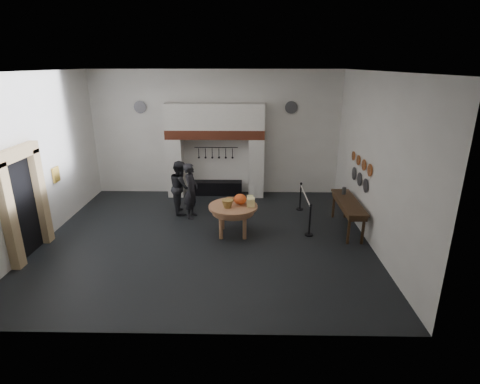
{
  "coord_description": "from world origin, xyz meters",
  "views": [
    {
      "loc": [
        1.13,
        -9.6,
        4.69
      ],
      "look_at": [
        0.95,
        0.07,
        1.35
      ],
      "focal_mm": 28.0,
      "sensor_mm": 36.0,
      "label": 1
    }
  ],
  "objects_px": {
    "work_table": "(233,207)",
    "visitor_near": "(191,191)",
    "visitor_far": "(181,187)",
    "side_table": "(349,202)",
    "barrier_post_near": "(310,221)",
    "barrier_post_far": "(300,197)",
    "iron_range": "(217,188)"
  },
  "relations": [
    {
      "from": "visitor_far",
      "to": "visitor_near",
      "type": "bearing_deg",
      "value": -151.38
    },
    {
      "from": "work_table",
      "to": "visitor_near",
      "type": "xyz_separation_m",
      "value": [
        -1.37,
        1.23,
        0.05
      ]
    },
    {
      "from": "side_table",
      "to": "work_table",
      "type": "bearing_deg",
      "value": -173.84
    },
    {
      "from": "visitor_near",
      "to": "side_table",
      "type": "bearing_deg",
      "value": -92.28
    },
    {
      "from": "work_table",
      "to": "barrier_post_near",
      "type": "distance_m",
      "value": 2.22
    },
    {
      "from": "visitor_far",
      "to": "barrier_post_near",
      "type": "xyz_separation_m",
      "value": [
        3.95,
        -1.68,
        -0.42
      ]
    },
    {
      "from": "iron_range",
      "to": "side_table",
      "type": "relative_size",
      "value": 0.86
    },
    {
      "from": "barrier_post_far",
      "to": "iron_range",
      "type": "bearing_deg",
      "value": 152.72
    },
    {
      "from": "iron_range",
      "to": "barrier_post_near",
      "type": "distance_m",
      "value": 4.58
    },
    {
      "from": "side_table",
      "to": "visitor_near",
      "type": "bearing_deg",
      "value": 169.61
    },
    {
      "from": "barrier_post_near",
      "to": "barrier_post_far",
      "type": "distance_m",
      "value": 2.0
    },
    {
      "from": "visitor_far",
      "to": "side_table",
      "type": "distance_m",
      "value": 5.27
    },
    {
      "from": "barrier_post_near",
      "to": "barrier_post_far",
      "type": "xyz_separation_m",
      "value": [
        0.0,
        2.0,
        0.0
      ]
    },
    {
      "from": "work_table",
      "to": "visitor_near",
      "type": "distance_m",
      "value": 1.84
    },
    {
      "from": "visitor_near",
      "to": "visitor_far",
      "type": "bearing_deg",
      "value": 53.11
    },
    {
      "from": "visitor_far",
      "to": "barrier_post_near",
      "type": "distance_m",
      "value": 4.31
    },
    {
      "from": "visitor_far",
      "to": "barrier_post_far",
      "type": "height_order",
      "value": "visitor_far"
    },
    {
      "from": "side_table",
      "to": "barrier_post_far",
      "type": "xyz_separation_m",
      "value": [
        -1.16,
        1.58,
        -0.42
      ]
    },
    {
      "from": "barrier_post_near",
      "to": "work_table",
      "type": "bearing_deg",
      "value": 178.46
    },
    {
      "from": "iron_range",
      "to": "visitor_near",
      "type": "relative_size",
      "value": 1.07
    },
    {
      "from": "barrier_post_near",
      "to": "iron_range",
      "type": "bearing_deg",
      "value": 129.88
    },
    {
      "from": "visitor_far",
      "to": "barrier_post_far",
      "type": "bearing_deg",
      "value": -101.82
    },
    {
      "from": "iron_range",
      "to": "visitor_near",
      "type": "distance_m",
      "value": 2.4
    },
    {
      "from": "visitor_near",
      "to": "barrier_post_near",
      "type": "xyz_separation_m",
      "value": [
        3.55,
        -1.28,
        -0.44
      ]
    },
    {
      "from": "visitor_far",
      "to": "side_table",
      "type": "height_order",
      "value": "visitor_far"
    },
    {
      "from": "visitor_far",
      "to": "barrier_post_near",
      "type": "height_order",
      "value": "visitor_far"
    },
    {
      "from": "work_table",
      "to": "side_table",
      "type": "bearing_deg",
      "value": 6.16
    },
    {
      "from": "visitor_near",
      "to": "visitor_far",
      "type": "xyz_separation_m",
      "value": [
        -0.4,
        0.4,
        -0.02
      ]
    },
    {
      "from": "work_table",
      "to": "visitor_far",
      "type": "height_order",
      "value": "visitor_far"
    },
    {
      "from": "work_table",
      "to": "visitor_far",
      "type": "xyz_separation_m",
      "value": [
        -1.77,
        1.63,
        0.03
      ]
    },
    {
      "from": "visitor_far",
      "to": "barrier_post_far",
      "type": "xyz_separation_m",
      "value": [
        3.95,
        0.32,
        -0.42
      ]
    },
    {
      "from": "iron_range",
      "to": "barrier_post_far",
      "type": "height_order",
      "value": "barrier_post_far"
    }
  ]
}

